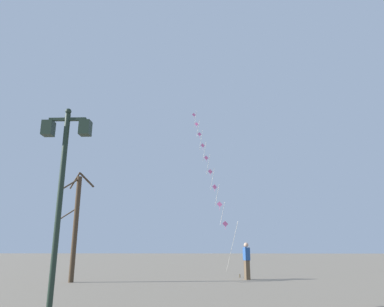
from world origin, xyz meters
name	(u,v)px	position (x,y,z in m)	size (l,w,h in m)	color
ground_plane	(200,276)	(0.00, 20.00, 0.00)	(160.00, 160.00, 0.00)	#756B5B
twin_lantern_lamp_post	(63,166)	(-3.36, 8.63, 3.51)	(1.28, 0.28, 5.09)	#1E2D23
kite_train	(209,168)	(0.63, 24.53, 6.98)	(2.84, 10.97, 13.28)	brown
kite_flyer	(247,260)	(2.28, 17.74, 0.90)	(0.32, 0.63, 1.71)	brown
bare_tree	(76,224)	(-5.62, 16.04, 2.52)	(1.47, 1.25, 4.94)	#423323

